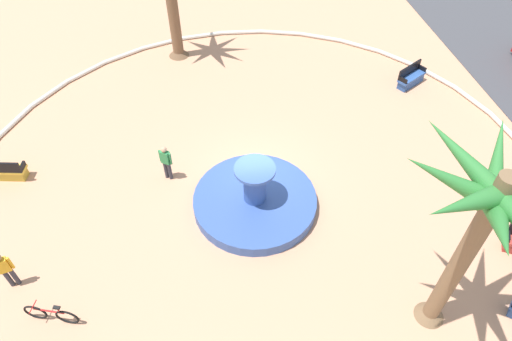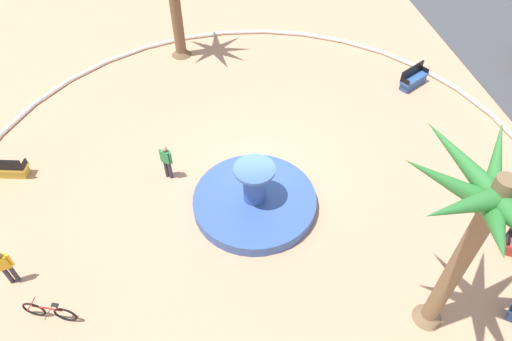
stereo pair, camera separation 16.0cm
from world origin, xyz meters
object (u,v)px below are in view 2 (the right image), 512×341
at_px(bench_southwest, 7,169).
at_px(person_cyclist_helmet, 5,266).
at_px(fountain, 255,200).
at_px(palm_tree_near_fountain, 489,215).
at_px(bench_east, 413,80).
at_px(bicycle_red_frame, 50,312).
at_px(person_cyclist_photo, 166,160).

distance_m(bench_southwest, person_cyclist_helmet, 5.08).
bearing_deg(bench_southwest, fountain, 71.92).
bearing_deg(fountain, palm_tree_near_fountain, 40.77).
distance_m(fountain, palm_tree_near_fountain, 8.36).
bearing_deg(bench_east, fountain, -54.41).
relative_size(fountain, bench_east, 2.76).
bearing_deg(fountain, bicycle_red_frame, -63.21).
bearing_deg(person_cyclist_photo, person_cyclist_helmet, -52.59).
bearing_deg(bench_southwest, person_cyclist_helmet, 13.37).
distance_m(bench_southwest, person_cyclist_photo, 6.31).
xyz_separation_m(palm_tree_near_fountain, person_cyclist_helmet, (-3.31, -12.57, -4.17)).
distance_m(fountain, bench_southwest, 9.74).
bearing_deg(bench_southwest, person_cyclist_photo, 80.25).
bearing_deg(bicycle_red_frame, fountain, 116.79).
relative_size(fountain, bicycle_red_frame, 2.73).
xyz_separation_m(palm_tree_near_fountain, bicycle_red_frame, (-1.81, -11.17, -4.69)).
xyz_separation_m(bicycle_red_frame, person_cyclist_helmet, (-1.49, -1.39, 0.51)).
distance_m(bench_southwest, bicycle_red_frame, 6.90).
xyz_separation_m(fountain, bench_southwest, (-3.02, -9.26, 0.05)).
bearing_deg(palm_tree_near_fountain, person_cyclist_photo, -133.48).
height_order(fountain, person_cyclist_helmet, fountain).
relative_size(bench_southwest, bicycle_red_frame, 1.01).
xyz_separation_m(palm_tree_near_fountain, person_cyclist_photo, (-7.15, -7.54, -4.16)).
bearing_deg(bench_east, bicycle_red_frame, -58.05).
xyz_separation_m(fountain, bench_east, (-6.18, 8.64, 0.05)).
xyz_separation_m(bench_east, bench_southwest, (3.16, -17.90, 0.00)).
distance_m(bench_east, bicycle_red_frame, 18.07).
bearing_deg(fountain, person_cyclist_helmet, -76.87).
distance_m(palm_tree_near_fountain, person_cyclist_photo, 11.19).
height_order(bicycle_red_frame, person_cyclist_helmet, person_cyclist_helmet).
height_order(bench_east, bicycle_red_frame, bench_east).
height_order(bench_southwest, person_cyclist_photo, person_cyclist_photo).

